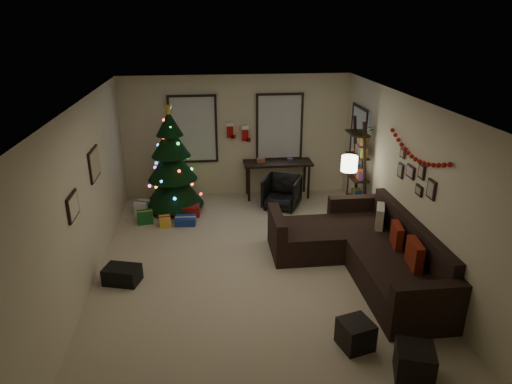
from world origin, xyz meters
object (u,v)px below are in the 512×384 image
(christmas_tree, at_px, (172,167))
(desk, at_px, (278,166))
(bookshelf, at_px, (359,171))
(desk_chair, at_px, (282,192))
(sofa, at_px, (365,252))

(christmas_tree, distance_m, desk, 2.35)
(desk, bearing_deg, christmas_tree, -168.08)
(christmas_tree, distance_m, bookshelf, 3.79)
(desk_chair, distance_m, bookshelf, 1.70)
(sofa, distance_m, desk, 3.46)
(sofa, xyz_separation_m, desk, (-0.91, 3.31, 0.41))
(sofa, bearing_deg, christmas_tree, 138.49)
(christmas_tree, xyz_separation_m, desk, (2.29, 0.48, -0.23))
(sofa, relative_size, desk, 2.06)
(desk_chair, bearing_deg, bookshelf, -0.89)
(christmas_tree, xyz_separation_m, sofa, (3.20, -2.83, -0.64))
(christmas_tree, height_order, bookshelf, christmas_tree)
(christmas_tree, relative_size, bookshelf, 1.12)
(christmas_tree, distance_m, sofa, 4.31)
(christmas_tree, height_order, desk, christmas_tree)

